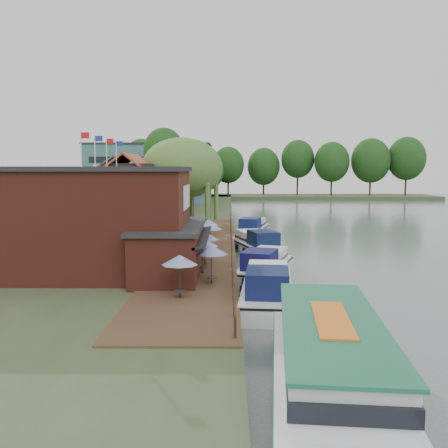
{
  "coord_description": "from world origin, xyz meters",
  "views": [
    {
      "loc": [
        -5.58,
        -34.12,
        8.11
      ],
      "look_at": [
        -6.0,
        12.0,
        3.0
      ],
      "focal_mm": 40.0,
      "sensor_mm": 36.0,
      "label": 1
    }
  ],
  "objects": [
    {
      "name": "ground",
      "position": [
        0.0,
        0.0,
        0.0
      ],
      "size": [
        260.0,
        260.0,
        0.0
      ],
      "primitive_type": "plane",
      "color": "#505D5B",
      "rests_on": "ground"
    },
    {
      "name": "land_bank",
      "position": [
        -30.0,
        35.0,
        0.5
      ],
      "size": [
        50.0,
        140.0,
        1.0
      ],
      "primitive_type": "cube",
      "color": "#384728",
      "rests_on": "ground"
    },
    {
      "name": "quay_deck",
      "position": [
        -8.0,
        10.0,
        1.05
      ],
      "size": [
        6.0,
        50.0,
        0.1
      ],
      "primitive_type": "cube",
      "color": "#47301E",
      "rests_on": "land_bank"
    },
    {
      "name": "quay_rail",
      "position": [
        -5.3,
        10.5,
        1.5
      ],
      "size": [
        0.2,
        49.0,
        1.0
      ],
      "primitive_type": null,
      "color": "black",
      "rests_on": "land_bank"
    },
    {
      "name": "pub",
      "position": [
        -14.0,
        -1.0,
        4.65
      ],
      "size": [
        20.0,
        11.0,
        7.3
      ],
      "primitive_type": null,
      "color": "maroon",
      "rests_on": "land_bank"
    },
    {
      "name": "hotel_block",
      "position": [
        -22.0,
        70.0,
        7.15
      ],
      "size": [
        25.4,
        12.4,
        12.3
      ],
      "primitive_type": null,
      "color": "#38666B",
      "rests_on": "land_bank"
    },
    {
      "name": "cottage_a",
      "position": [
        -15.0,
        14.0,
        5.25
      ],
      "size": [
        8.6,
        7.6,
        8.5
      ],
      "primitive_type": null,
      "color": "black",
      "rests_on": "land_bank"
    },
    {
      "name": "cottage_b",
      "position": [
        -18.0,
        24.0,
        5.25
      ],
      "size": [
        9.6,
        8.6,
        8.5
      ],
      "primitive_type": null,
      "color": "beige",
      "rests_on": "land_bank"
    },
    {
      "name": "cottage_c",
      "position": [
        -14.0,
        33.0,
        5.25
      ],
      "size": [
        7.6,
        7.6,
        8.5
      ],
      "primitive_type": null,
      "color": "black",
      "rests_on": "land_bank"
    },
    {
      "name": "willow",
      "position": [
        -10.5,
        19.0,
        6.21
      ],
      "size": [
        8.6,
        8.6,
        10.43
      ],
      "primitive_type": null,
      "color": "#476B2D",
      "rests_on": "land_bank"
    },
    {
      "name": "umbrella_0",
      "position": [
        -8.22,
        -7.49,
        2.29
      ],
      "size": [
        2.0,
        2.0,
        2.38
      ],
      "primitive_type": null,
      "color": "navy",
      "rests_on": "quay_deck"
    },
    {
      "name": "umbrella_1",
      "position": [
        -6.63,
        -4.1,
        2.29
      ],
      "size": [
        2.01,
        2.01,
        2.38
      ],
      "primitive_type": null,
      "color": "navy",
      "rests_on": "quay_deck"
    },
    {
      "name": "umbrella_2",
      "position": [
        -7.36,
        -0.91,
        2.29
      ],
      "size": [
        2.19,
        2.19,
        2.38
      ],
      "primitive_type": null,
      "color": "navy",
      "rests_on": "quay_deck"
    },
    {
      "name": "umbrella_3",
      "position": [
        -7.32,
        2.13,
        2.29
      ],
      "size": [
        2.14,
        2.14,
        2.38
      ],
      "primitive_type": null,
      "color": "navy",
      "rests_on": "quay_deck"
    },
    {
      "name": "umbrella_4",
      "position": [
        -7.85,
        4.01,
        2.29
      ],
      "size": [
        2.16,
        2.16,
        2.38
      ],
      "primitive_type": null,
      "color": "navy",
      "rests_on": "quay_deck"
    },
    {
      "name": "umbrella_5",
      "position": [
        -7.16,
        8.47,
        2.29
      ],
      "size": [
        2.08,
        2.08,
        2.38
      ],
      "primitive_type": null,
      "color": "navy",
      "rests_on": "quay_deck"
    },
    {
      "name": "umbrella_6",
      "position": [
        -7.44,
        11.53,
        2.29
      ],
      "size": [
        1.95,
        1.95,
        2.38
      ],
      "primitive_type": null,
      "color": "navy",
      "rests_on": "quay_deck"
    },
    {
      "name": "cruiser_0",
      "position": [
        -3.25,
        -5.05,
        1.28
      ],
      "size": [
        4.27,
        10.7,
        2.55
      ],
      "primitive_type": null,
      "rotation": [
        0.0,
        0.0,
        -0.09
      ],
      "color": "white",
      "rests_on": "ground"
    },
    {
      "name": "cruiser_1",
      "position": [
        -2.84,
        2.59,
        1.17
      ],
      "size": [
        5.82,
        10.17,
        2.34
      ],
      "primitive_type": null,
      "rotation": [
        0.0,
        0.0,
        -0.3
      ],
      "color": "silver",
      "rests_on": "ground"
    },
    {
      "name": "cruiser_2",
      "position": [
        -2.91,
        12.99,
        1.23
      ],
      "size": [
        5.87,
        10.6,
        2.46
      ],
      "primitive_type": null,
      "rotation": [
        0.0,
        0.0,
        0.27
      ],
      "color": "white",
      "rests_on": "ground"
    },
    {
      "name": "cruiser_3",
      "position": [
        -2.62,
        25.91,
        1.19
      ],
      "size": [
        5.38,
        10.29,
        2.38
      ],
      "primitive_type": null,
      "rotation": [
        0.0,
        0.0,
        -0.24
      ],
      "color": "silver",
      "rests_on": "ground"
    },
    {
      "name": "tour_boat",
      "position": [
        -2.15,
        -18.44,
        1.57
      ],
      "size": [
        5.36,
        14.67,
        3.14
      ],
      "primitive_type": null,
      "rotation": [
        0.0,
        0.0,
        -0.09
      ],
      "color": "silver",
      "rests_on": "ground"
    },
    {
      "name": "swan",
      "position": [
        -2.83,
        -11.48,
        0.22
      ],
      "size": [
        0.44,
        0.44,
        0.44
      ],
      "primitive_type": "sphere",
      "color": "white",
      "rests_on": "ground"
    },
    {
      "name": "bank_tree_0",
      "position": [
        -15.41,
        42.24,
        7.67
      ],
      "size": [
        6.22,
        6.22,
        13.35
      ],
      "primitive_type": null,
      "color": "#143811",
      "rests_on": "land_bank"
    },
    {
      "name": "bank_tree_1",
      "position": [
        -14.64,
        50.75,
        6.9
      ],
      "size": [
        8.6,
        8.6,
        11.8
      ],
      "primitive_type": null,
      "color": "#143811",
      "rests_on": "land_bank"
    },
    {
      "name": "bank_tree_2",
      "position": [
        -16.15,
        59.32,
        7.18
      ],
      "size": [
        6.42,
        6.42,
        12.35
      ],
      "primitive_type": null,
      "color": "#143811",
      "rests_on": "land_bank"
    },
    {
      "name": "bank_tree_3",
      "position": [
        -10.42,
        77.22,
        6.52
      ],
      "size": [
        7.57,
        7.57,
        11.04
      ],
      "primitive_type": null,
      "color": "#143811",
      "rests_on": "land_bank"
    },
    {
      "name": "bank_tree_4",
      "position": [
        -13.53,
        87.23,
        6.88
      ],
      "size": [
        8.47,
        8.47,
        11.75
      ],
      "primitive_type": null,
      "color": "#143811",
      "rests_on": "land_bank"
    },
    {
      "name": "bank_tree_5",
      "position": [
        -17.18,
        92.04,
        7.43
      ],
      "size": [
        7.77,
        7.77,
        12.86
      ],
      "primitive_type": null,
      "color": "#143811",
      "rests_on": "land_bank"
    }
  ]
}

